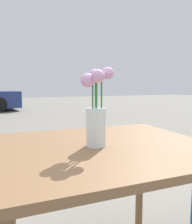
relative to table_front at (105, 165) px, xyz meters
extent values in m
cube|color=brown|center=(0.00, 0.00, 0.08)|extent=(1.01, 0.88, 0.03)
cylinder|color=brown|center=(-0.40, 0.38, -0.28)|extent=(0.05, 0.05, 0.71)
cylinder|color=brown|center=(0.44, 0.33, -0.28)|extent=(0.05, 0.05, 0.71)
cylinder|color=silver|center=(-0.05, -0.01, 0.18)|extent=(0.09, 0.09, 0.17)
cylinder|color=silver|center=(-0.05, -0.01, 0.15)|extent=(0.08, 0.08, 0.09)
cylinder|color=#337038|center=(-0.03, -0.02, 0.26)|extent=(0.01, 0.01, 0.30)
sphere|color=#CC99C6|center=(0.00, -0.03, 0.42)|extent=(0.05, 0.05, 0.05)
cylinder|color=#337038|center=(-0.05, 0.00, 0.25)|extent=(0.01, 0.01, 0.29)
sphere|color=#CC99C6|center=(-0.04, 0.03, 0.41)|extent=(0.06, 0.06, 0.06)
cylinder|color=#337038|center=(-0.07, -0.02, 0.24)|extent=(0.01, 0.01, 0.26)
sphere|color=#CC99C6|center=(-0.09, -0.02, 0.39)|extent=(0.06, 0.06, 0.06)
cylinder|color=#337038|center=(-0.05, -0.03, 0.25)|extent=(0.01, 0.01, 0.28)
sphere|color=#CC99C6|center=(-0.06, -0.05, 0.41)|extent=(0.06, 0.06, 0.06)
camera|label=1|loc=(-0.45, -0.88, 0.36)|focal=35.00mm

